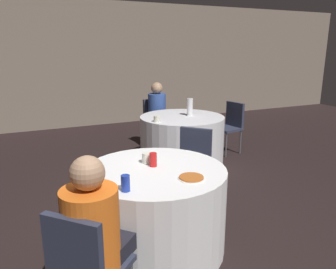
% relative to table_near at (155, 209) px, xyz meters
% --- Properties ---
extents(ground_plane, '(16.00, 16.00, 0.00)m').
position_rel_table_near_xyz_m(ground_plane, '(-0.06, 0.12, -0.38)').
color(ground_plane, black).
extents(wall_back, '(16.00, 0.06, 2.80)m').
position_rel_table_near_xyz_m(wall_back, '(-0.06, 5.17, 1.02)').
color(wall_back, gray).
rests_on(wall_back, ground_plane).
extents(table_near, '(1.25, 1.25, 0.76)m').
position_rel_table_near_xyz_m(table_near, '(0.00, 0.00, 0.00)').
color(table_near, white).
rests_on(table_near, ground_plane).
extents(table_far, '(1.29, 1.29, 0.76)m').
position_rel_table_near_xyz_m(table_far, '(1.23, 1.90, 0.00)').
color(table_far, silver).
rests_on(table_far, ground_plane).
extents(chair_near_northeast, '(0.57, 0.57, 0.87)m').
position_rel_table_near_xyz_m(chair_near_northeast, '(0.76, 0.70, 0.15)').
color(chair_near_northeast, '#2D3347').
rests_on(chair_near_northeast, ground_plane).
extents(chair_near_southwest, '(0.57, 0.57, 0.87)m').
position_rel_table_near_xyz_m(chair_near_southwest, '(-0.75, -0.71, 0.15)').
color(chair_near_southwest, '#2D3347').
rests_on(chair_near_southwest, ground_plane).
extents(chair_far_north, '(0.41, 0.41, 0.87)m').
position_rel_table_near_xyz_m(chair_far_north, '(1.22, 2.96, 0.15)').
color(chair_far_north, '#2D3347').
rests_on(chair_far_north, ground_plane).
extents(chair_far_east, '(0.47, 0.47, 0.87)m').
position_rel_table_near_xyz_m(chair_far_east, '(2.27, 2.09, 0.15)').
color(chair_far_east, '#2D3347').
rests_on(chair_far_east, ground_plane).
extents(person_orange_shirt, '(0.48, 0.48, 1.17)m').
position_rel_table_near_xyz_m(person_orange_shirt, '(-0.64, -0.61, 0.22)').
color(person_orange_shirt, black).
rests_on(person_orange_shirt, ground_plane).
extents(person_blue_shirt, '(0.31, 0.50, 1.19)m').
position_rel_table_near_xyz_m(person_blue_shirt, '(1.22, 2.80, 0.21)').
color(person_blue_shirt, '#4C4238').
rests_on(person_blue_shirt, ground_plane).
extents(pizza_plate_near, '(0.21, 0.21, 0.02)m').
position_rel_table_near_xyz_m(pizza_plate_near, '(0.19, -0.32, 0.39)').
color(pizza_plate_near, white).
rests_on(pizza_plate_near, table_near).
extents(soda_can_red, '(0.07, 0.07, 0.12)m').
position_rel_table_near_xyz_m(soda_can_red, '(0.02, 0.07, 0.44)').
color(soda_can_red, red).
rests_on(soda_can_red, table_near).
extents(soda_can_blue, '(0.07, 0.07, 0.12)m').
position_rel_table_near_xyz_m(soda_can_blue, '(-0.36, -0.33, 0.44)').
color(soda_can_blue, '#1E38A5').
rests_on(soda_can_blue, table_near).
extents(cup_near, '(0.08, 0.08, 0.09)m').
position_rel_table_near_xyz_m(cup_near, '(-0.01, 0.17, 0.43)').
color(cup_near, silver).
rests_on(cup_near, table_near).
extents(bottle_far, '(0.09, 0.09, 0.27)m').
position_rel_table_near_xyz_m(bottle_far, '(1.36, 1.90, 0.51)').
color(bottle_far, white).
rests_on(bottle_far, table_far).
extents(cup_far, '(0.09, 0.09, 0.09)m').
position_rel_table_near_xyz_m(cup_far, '(0.73, 1.71, 0.42)').
color(cup_far, silver).
rests_on(cup_far, table_far).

